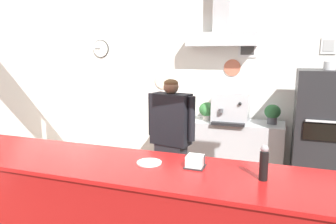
{
  "coord_description": "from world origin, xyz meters",
  "views": [
    {
      "loc": [
        1.25,
        -2.54,
        1.87
      ],
      "look_at": [
        0.11,
        0.71,
        1.23
      ],
      "focal_mm": 34.24,
      "sensor_mm": 36.0,
      "label": 1
    }
  ],
  "objects_px": {
    "espresso_machine": "(231,107)",
    "pepper_grinder": "(264,163)",
    "shop_worker": "(171,143)",
    "pizza_oven": "(323,136)",
    "condiment_plate": "(149,163)",
    "napkin_holder": "(195,162)",
    "potted_basil": "(207,110)",
    "potted_oregano": "(272,113)",
    "potted_sage": "(187,109)"
  },
  "relations": [
    {
      "from": "espresso_machine",
      "to": "condiment_plate",
      "type": "height_order",
      "value": "espresso_machine"
    },
    {
      "from": "espresso_machine",
      "to": "pepper_grinder",
      "type": "bearing_deg",
      "value": -77.01
    },
    {
      "from": "espresso_machine",
      "to": "pepper_grinder",
      "type": "xyz_separation_m",
      "value": [
        0.58,
        -2.51,
        0.06
      ]
    },
    {
      "from": "potted_oregano",
      "to": "pepper_grinder",
      "type": "distance_m",
      "value": 2.56
    },
    {
      "from": "potted_sage",
      "to": "napkin_holder",
      "type": "bearing_deg",
      "value": -72.82
    },
    {
      "from": "pizza_oven",
      "to": "condiment_plate",
      "type": "xyz_separation_m",
      "value": [
        -1.46,
        -2.2,
        0.21
      ]
    },
    {
      "from": "potted_sage",
      "to": "potted_basil",
      "type": "distance_m",
      "value": 0.31
    },
    {
      "from": "pizza_oven",
      "to": "potted_sage",
      "type": "relative_size",
      "value": 6.87
    },
    {
      "from": "potted_sage",
      "to": "potted_basil",
      "type": "xyz_separation_m",
      "value": [
        0.31,
        -0.03,
        0.0
      ]
    },
    {
      "from": "potted_oregano",
      "to": "potted_basil",
      "type": "distance_m",
      "value": 0.92
    },
    {
      "from": "espresso_machine",
      "to": "potted_basil",
      "type": "height_order",
      "value": "espresso_machine"
    },
    {
      "from": "shop_worker",
      "to": "espresso_machine",
      "type": "distance_m",
      "value": 1.34
    },
    {
      "from": "shop_worker",
      "to": "pepper_grinder",
      "type": "bearing_deg",
      "value": 140.95
    },
    {
      "from": "shop_worker",
      "to": "potted_sage",
      "type": "relative_size",
      "value": 6.15
    },
    {
      "from": "napkin_holder",
      "to": "pepper_grinder",
      "type": "relative_size",
      "value": 0.62
    },
    {
      "from": "condiment_plate",
      "to": "potted_oregano",
      "type": "bearing_deg",
      "value": 71.77
    },
    {
      "from": "potted_oregano",
      "to": "condiment_plate",
      "type": "xyz_separation_m",
      "value": [
        -0.83,
        -2.5,
        0.01
      ]
    },
    {
      "from": "espresso_machine",
      "to": "napkin_holder",
      "type": "xyz_separation_m",
      "value": [
        0.09,
        -2.43,
        -0.01
      ]
    },
    {
      "from": "condiment_plate",
      "to": "pepper_grinder",
      "type": "bearing_deg",
      "value": -3.29
    },
    {
      "from": "shop_worker",
      "to": "pepper_grinder",
      "type": "distance_m",
      "value": 1.72
    },
    {
      "from": "shop_worker",
      "to": "espresso_machine",
      "type": "height_order",
      "value": "shop_worker"
    },
    {
      "from": "pizza_oven",
      "to": "pepper_grinder",
      "type": "distance_m",
      "value": 2.35
    },
    {
      "from": "potted_basil",
      "to": "pepper_grinder",
      "type": "xyz_separation_m",
      "value": [
        0.93,
        -2.5,
        0.13
      ]
    },
    {
      "from": "potted_oregano",
      "to": "condiment_plate",
      "type": "bearing_deg",
      "value": -108.23
    },
    {
      "from": "shop_worker",
      "to": "pizza_oven",
      "type": "bearing_deg",
      "value": -139.75
    },
    {
      "from": "potted_basil",
      "to": "condiment_plate",
      "type": "xyz_separation_m",
      "value": [
        0.1,
        -2.45,
        0.02
      ]
    },
    {
      "from": "potted_basil",
      "to": "condiment_plate",
      "type": "height_order",
      "value": "potted_basil"
    },
    {
      "from": "pizza_oven",
      "to": "potted_basil",
      "type": "distance_m",
      "value": 1.58
    },
    {
      "from": "shop_worker",
      "to": "potted_oregano",
      "type": "height_order",
      "value": "shop_worker"
    },
    {
      "from": "potted_basil",
      "to": "condiment_plate",
      "type": "distance_m",
      "value": 2.45
    },
    {
      "from": "potted_oregano",
      "to": "napkin_holder",
      "type": "distance_m",
      "value": 2.52
    },
    {
      "from": "espresso_machine",
      "to": "pepper_grinder",
      "type": "height_order",
      "value": "espresso_machine"
    },
    {
      "from": "pizza_oven",
      "to": "potted_sage",
      "type": "bearing_deg",
      "value": 171.54
    },
    {
      "from": "condiment_plate",
      "to": "napkin_holder",
      "type": "xyz_separation_m",
      "value": [
        0.35,
        0.04,
        0.03
      ]
    },
    {
      "from": "potted_basil",
      "to": "napkin_holder",
      "type": "height_order",
      "value": "potted_basil"
    },
    {
      "from": "pizza_oven",
      "to": "potted_oregano",
      "type": "bearing_deg",
      "value": 154.15
    },
    {
      "from": "pizza_oven",
      "to": "espresso_machine",
      "type": "height_order",
      "value": "pizza_oven"
    },
    {
      "from": "shop_worker",
      "to": "condiment_plate",
      "type": "xyz_separation_m",
      "value": [
        0.25,
        -1.25,
        0.21
      ]
    },
    {
      "from": "potted_basil",
      "to": "potted_sage",
      "type": "bearing_deg",
      "value": 174.97
    },
    {
      "from": "potted_basil",
      "to": "potted_oregano",
      "type": "bearing_deg",
      "value": 3.45
    },
    {
      "from": "espresso_machine",
      "to": "potted_oregano",
      "type": "height_order",
      "value": "espresso_machine"
    },
    {
      "from": "pepper_grinder",
      "to": "pizza_oven",
      "type": "bearing_deg",
      "value": 74.51
    },
    {
      "from": "potted_sage",
      "to": "pepper_grinder",
      "type": "bearing_deg",
      "value": -63.85
    },
    {
      "from": "pizza_oven",
      "to": "shop_worker",
      "type": "xyz_separation_m",
      "value": [
        -1.71,
        -0.95,
        0.0
      ]
    },
    {
      "from": "espresso_machine",
      "to": "potted_sage",
      "type": "bearing_deg",
      "value": 178.84
    },
    {
      "from": "napkin_holder",
      "to": "pepper_grinder",
      "type": "height_order",
      "value": "pepper_grinder"
    },
    {
      "from": "shop_worker",
      "to": "potted_basil",
      "type": "xyz_separation_m",
      "value": [
        0.15,
        1.2,
        0.19
      ]
    },
    {
      "from": "pepper_grinder",
      "to": "napkin_holder",
      "type": "bearing_deg",
      "value": 170.27
    },
    {
      "from": "potted_oregano",
      "to": "potted_sage",
      "type": "height_order",
      "value": "potted_oregano"
    },
    {
      "from": "napkin_holder",
      "to": "shop_worker",
      "type": "bearing_deg",
      "value": 116.31
    }
  ]
}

